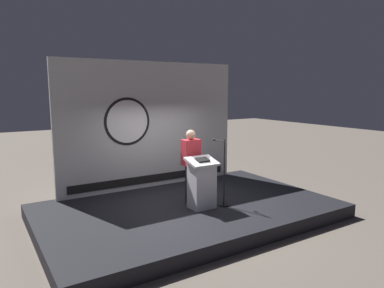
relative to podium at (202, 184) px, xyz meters
The scene contains 6 objects.
ground_plane 0.92m from the podium, 112.71° to the left, with size 40.00×40.00×0.00m, color #6B6056.
stage_platform 0.78m from the podium, 112.71° to the left, with size 6.40×4.00×0.30m, color black.
banner_display 2.44m from the podium, 94.15° to the left, with size 4.95×0.12×3.27m.
podium is the anchor object (origin of this frame).
speaker_person 0.57m from the podium, 87.80° to the left, with size 0.40×0.26×1.67m.
microphone_stand 0.50m from the podium, 11.13° to the right, with size 0.24×0.54×1.50m.
Camera 1 is at (-3.98, -6.51, 2.87)m, focal length 33.01 mm.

